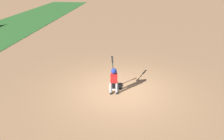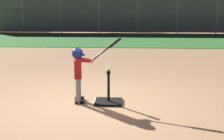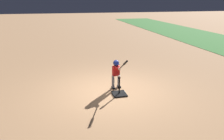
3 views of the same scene
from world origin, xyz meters
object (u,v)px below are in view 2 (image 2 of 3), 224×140
batting_tee (109,99)px  bleachers_far_left (12,21)px  bleachers_right_center (224,23)px  baseball (109,69)px  bleachers_far_right (119,21)px  batter_child (80,68)px

batting_tee → bleachers_far_left: 16.08m
batting_tee → bleachers_right_center: bleachers_right_center is taller
baseball → bleachers_far_right: size_ratio=0.02×
bleachers_right_center → bleachers_far_left: bearing=-174.7°
bleachers_right_center → bleachers_far_right: bearing=-172.5°
bleachers_far_right → batting_tee: bearing=-88.9°
batter_child → bleachers_right_center: size_ratio=0.42×
batter_child → batting_tee: bearing=-4.5°
baseball → bleachers_right_center: bearing=66.9°
bleachers_far_right → bleachers_right_center: 7.03m
baseball → bleachers_far_left: (-7.21, 14.36, -0.01)m
batter_child → baseball: (0.54, -0.04, -0.01)m
baseball → bleachers_far_left: 16.07m
bleachers_far_right → bleachers_right_center: size_ratio=1.33×
batting_tee → bleachers_right_center: bearing=66.9°
bleachers_right_center → batting_tee: bearing=-113.1°
batter_child → baseball: size_ratio=16.79×
baseball → batting_tee: bearing=90.0°
batting_tee → baseball: 0.59m
baseball → bleachers_far_right: bearing=91.1°
baseball → bleachers_far_left: size_ratio=0.02×
baseball → bleachers_right_center: size_ratio=0.02×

